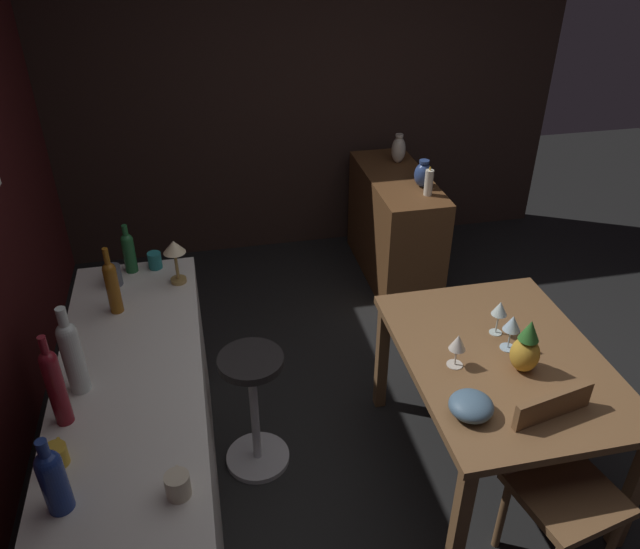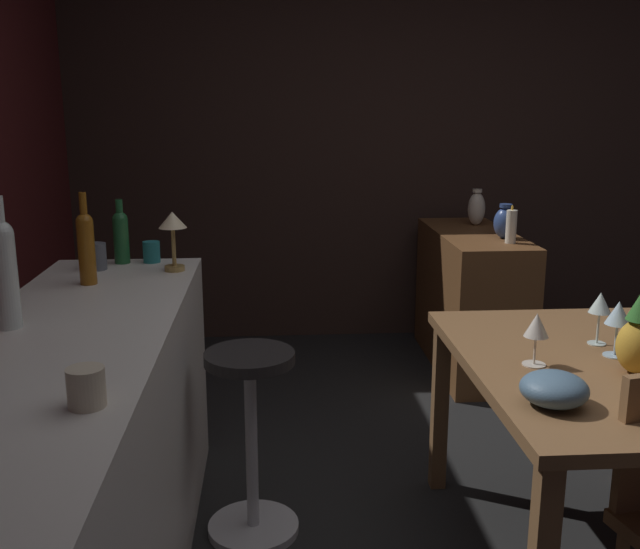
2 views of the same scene
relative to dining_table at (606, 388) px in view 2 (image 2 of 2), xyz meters
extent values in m
cube|color=#33231E|center=(2.64, 0.61, 0.65)|extent=(0.10, 4.40, 2.60)
cube|color=brown|center=(0.00, 0.00, 0.07)|extent=(1.21, 0.91, 0.04)
cube|color=brown|center=(0.56, 0.40, -0.30)|extent=(0.06, 0.06, 0.70)
cube|color=brown|center=(0.56, -0.40, -0.30)|extent=(0.06, 0.06, 0.70)
cube|color=silver|center=(-0.10, 1.68, -0.20)|extent=(2.10, 0.60, 0.90)
cube|color=brown|center=(1.94, -0.11, -0.24)|extent=(1.10, 0.44, 0.82)
cylinder|color=#262323|center=(0.28, 1.16, 0.03)|extent=(0.32, 0.32, 0.04)
cylinder|color=silver|center=(0.28, 1.16, -0.31)|extent=(0.04, 0.04, 0.66)
cylinder|color=silver|center=(0.28, 1.16, -0.64)|extent=(0.34, 0.34, 0.03)
cylinder|color=silver|center=(0.05, -0.04, 0.09)|extent=(0.07, 0.07, 0.00)
cylinder|color=silver|center=(0.05, -0.04, 0.15)|extent=(0.01, 0.01, 0.11)
cone|color=silver|center=(0.05, -0.04, 0.24)|extent=(0.08, 0.08, 0.08)
cylinder|color=silver|center=(-0.01, 0.25, 0.09)|extent=(0.07, 0.07, 0.00)
cylinder|color=silver|center=(-0.01, 0.25, 0.14)|extent=(0.01, 0.01, 0.09)
cone|color=silver|center=(-0.01, 0.25, 0.22)|extent=(0.08, 0.08, 0.08)
cylinder|color=silver|center=(0.17, -0.04, 0.09)|extent=(0.06, 0.06, 0.00)
cylinder|color=silver|center=(0.17, -0.04, 0.15)|extent=(0.01, 0.01, 0.11)
cone|color=silver|center=(0.17, -0.04, 0.24)|extent=(0.08, 0.08, 0.07)
ellipsoid|color=gold|center=(-0.10, -0.04, 0.17)|extent=(0.13, 0.13, 0.17)
ellipsoid|color=slate|center=(-0.32, 0.31, 0.14)|extent=(0.19, 0.19, 0.09)
cylinder|color=#8C5114|center=(0.51, 1.75, 0.36)|extent=(0.06, 0.06, 0.23)
sphere|color=#8C5114|center=(0.51, 1.75, 0.48)|extent=(0.06, 0.06, 0.06)
cylinder|color=#8C5114|center=(0.51, 1.75, 0.54)|extent=(0.03, 0.03, 0.09)
cylinder|color=silver|center=(-0.01, 1.86, 0.39)|extent=(0.08, 0.08, 0.28)
cylinder|color=#1E592D|center=(0.87, 1.70, 0.34)|extent=(0.06, 0.06, 0.18)
sphere|color=#1E592D|center=(0.87, 1.70, 0.43)|extent=(0.06, 0.06, 0.06)
cylinder|color=#1E592D|center=(0.87, 1.70, 0.48)|extent=(0.03, 0.03, 0.06)
cylinder|color=#515660|center=(0.75, 1.77, 0.30)|extent=(0.08, 0.08, 0.11)
torus|color=#515660|center=(0.80, 1.77, 0.31)|extent=(0.05, 0.01, 0.05)
cylinder|color=teal|center=(0.87, 1.58, 0.29)|extent=(0.07, 0.07, 0.09)
torus|color=teal|center=(0.92, 1.58, 0.30)|extent=(0.05, 0.01, 0.05)
cylinder|color=beige|center=(-0.61, 1.48, 0.29)|extent=(0.08, 0.08, 0.09)
torus|color=beige|center=(-0.56, 1.48, 0.30)|extent=(0.05, 0.01, 0.05)
cylinder|color=#A58447|center=(0.71, 1.46, 0.26)|extent=(0.08, 0.08, 0.02)
cylinder|color=#A58447|center=(0.71, 1.46, 0.35)|extent=(0.02, 0.02, 0.15)
cone|color=beige|center=(0.71, 1.46, 0.45)|extent=(0.11, 0.11, 0.06)
cylinder|color=white|center=(1.60, -0.21, 0.26)|extent=(0.06, 0.06, 0.18)
ellipsoid|color=yellow|center=(1.60, -0.21, 0.36)|extent=(0.01, 0.01, 0.03)
ellipsoid|color=beige|center=(2.19, -0.19, 0.27)|extent=(0.11, 0.11, 0.20)
cylinder|color=beige|center=(2.19, -0.19, 0.38)|extent=(0.06, 0.06, 0.02)
ellipsoid|color=#334C8C|center=(1.74, -0.22, 0.25)|extent=(0.12, 0.12, 0.17)
cylinder|color=#334C8C|center=(1.74, -0.22, 0.35)|extent=(0.07, 0.07, 0.02)
camera|label=1|loc=(-2.04, 1.31, 1.96)|focal=35.05mm
camera|label=2|loc=(-2.11, 1.08, 0.89)|focal=40.36mm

